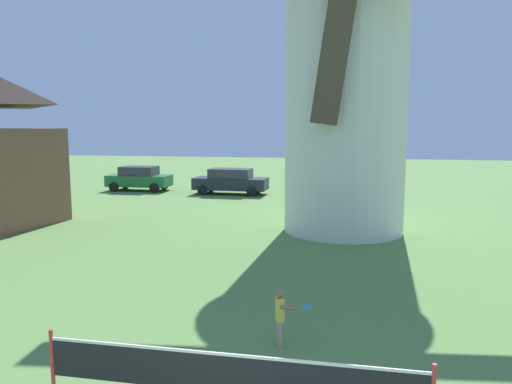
{
  "coord_description": "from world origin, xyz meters",
  "views": [
    {
      "loc": [
        1.36,
        -4.32,
        4.05
      ],
      "look_at": [
        -0.23,
        3.75,
        2.95
      ],
      "focal_mm": 34.06,
      "sensor_mm": 36.0,
      "label": 1
    }
  ],
  "objects_px": {
    "tennis_net": "(228,374)",
    "player_far": "(281,314)",
    "windmill": "(347,66)",
    "parked_car_green": "(139,178)",
    "parked_car_black": "(231,181)",
    "stray_ball": "(75,346)"
  },
  "relations": [
    {
      "from": "tennis_net",
      "to": "stray_ball",
      "type": "relative_size",
      "value": 25.44
    },
    {
      "from": "parked_car_black",
      "to": "tennis_net",
      "type": "bearing_deg",
      "value": -75.99
    },
    {
      "from": "parked_car_green",
      "to": "parked_car_black",
      "type": "bearing_deg",
      "value": -4.72
    },
    {
      "from": "windmill",
      "to": "tennis_net",
      "type": "xyz_separation_m",
      "value": [
        -1.32,
        -12.98,
        -5.67
      ]
    },
    {
      "from": "player_far",
      "to": "windmill",
      "type": "bearing_deg",
      "value": 84.91
    },
    {
      "from": "windmill",
      "to": "parked_car_green",
      "type": "relative_size",
      "value": 3.48
    },
    {
      "from": "player_far",
      "to": "parked_car_green",
      "type": "xyz_separation_m",
      "value": [
        -12.16,
        20.42,
        0.19
      ]
    },
    {
      "from": "parked_car_green",
      "to": "player_far",
      "type": "bearing_deg",
      "value": -59.24
    },
    {
      "from": "tennis_net",
      "to": "parked_car_black",
      "type": "xyz_separation_m",
      "value": [
        -5.59,
        22.39,
        0.12
      ]
    },
    {
      "from": "parked_car_black",
      "to": "parked_car_green",
      "type": "bearing_deg",
      "value": 175.28
    },
    {
      "from": "windmill",
      "to": "parked_car_green",
      "type": "bearing_deg",
      "value": 142.85
    },
    {
      "from": "tennis_net",
      "to": "player_far",
      "type": "xyz_separation_m",
      "value": [
        0.38,
        2.48,
        -0.07
      ]
    },
    {
      "from": "windmill",
      "to": "player_far",
      "type": "xyz_separation_m",
      "value": [
        -0.94,
        -10.5,
        -5.74
      ]
    },
    {
      "from": "tennis_net",
      "to": "parked_car_black",
      "type": "height_order",
      "value": "parked_car_black"
    },
    {
      "from": "tennis_net",
      "to": "parked_car_green",
      "type": "relative_size",
      "value": 1.35
    },
    {
      "from": "player_far",
      "to": "parked_car_green",
      "type": "relative_size",
      "value": 0.27
    },
    {
      "from": "tennis_net",
      "to": "player_far",
      "type": "relative_size",
      "value": 5.01
    },
    {
      "from": "player_far",
      "to": "stray_ball",
      "type": "distance_m",
      "value": 3.8
    },
    {
      "from": "parked_car_green",
      "to": "windmill",
      "type": "bearing_deg",
      "value": -37.15
    },
    {
      "from": "stray_ball",
      "to": "tennis_net",
      "type": "bearing_deg",
      "value": -24.69
    },
    {
      "from": "windmill",
      "to": "stray_ball",
      "type": "distance_m",
      "value": 13.85
    },
    {
      "from": "windmill",
      "to": "player_far",
      "type": "distance_m",
      "value": 12.0
    }
  ]
}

